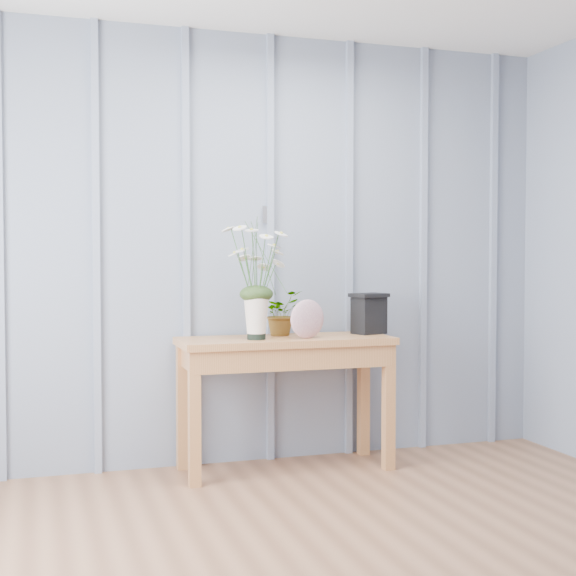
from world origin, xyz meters
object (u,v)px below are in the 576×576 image
object	(u,v)px
daisy_vase	(256,266)
carved_box	(369,313)
sideboard	(285,358)
felt_disc_vessel	(307,319)

from	to	relation	value
daisy_vase	carved_box	bearing A→B (deg)	8.43
sideboard	daisy_vase	world-z (taller)	daisy_vase
daisy_vase	felt_disc_vessel	world-z (taller)	daisy_vase
daisy_vase	felt_disc_vessel	bearing A→B (deg)	-7.53
sideboard	felt_disc_vessel	size ratio (longest dim) A/B	5.52
sideboard	daisy_vase	bearing A→B (deg)	-161.76
carved_box	sideboard	bearing A→B (deg)	-175.15
sideboard	carved_box	world-z (taller)	carved_box
sideboard	carved_box	distance (m)	0.58
felt_disc_vessel	carved_box	world-z (taller)	carved_box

